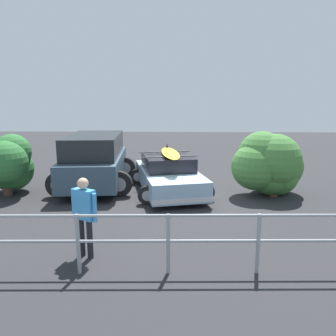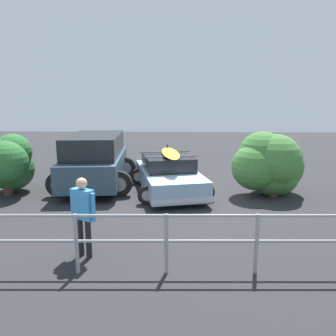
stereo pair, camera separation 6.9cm
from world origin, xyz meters
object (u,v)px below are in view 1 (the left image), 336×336
suv_car (95,160)px  person_bystander (84,210)px  bush_near_left (270,165)px  sedan_car (168,175)px  bush_near_right (4,162)px

suv_car → person_bystander: size_ratio=2.83×
suv_car → bush_near_left: (-5.97, 0.86, 0.04)m
sedan_car → person_bystander: 5.08m
bush_near_left → bush_near_right: bush_near_left is taller
suv_car → bush_near_left: bearing=171.8°
sedan_car → person_bystander: person_bystander is taller
suv_car → bush_near_left: 6.04m
bush_near_left → bush_near_right: bearing=1.9°
person_bystander → bush_near_right: (3.86, -4.28, 0.13)m
person_bystander → bush_near_right: size_ratio=0.81×
sedan_car → bush_near_left: bush_near_left is taller
person_bystander → bush_near_left: (-4.82, -4.56, 0.04)m
sedan_car → bush_near_right: size_ratio=2.17×
person_bystander → bush_near_left: bush_near_left is taller
sedan_car → bush_near_right: bearing=6.0°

